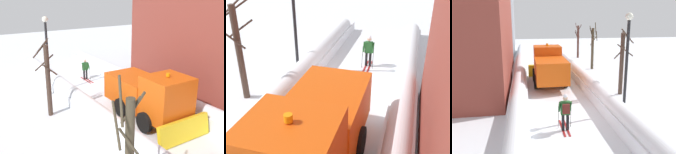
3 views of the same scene
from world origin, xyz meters
The scene contains 8 objects.
ground_plane centered at (0.00, 10.00, 0.00)m, with size 80.00×80.00×0.00m, color white.
snowbank_left centered at (-2.51, 10.00, 0.51)m, with size 1.10×36.00×1.13m.
snowbank_right centered at (2.51, 10.00, 0.50)m, with size 1.10×36.00×1.12m.
plow_truck centered at (-0.18, 6.77, 1.48)m, with size 3.20×5.98×3.12m.
skier centered at (-0.30, -1.57, 1.00)m, with size 0.62×1.80×1.81m.
traffic_light_pole centered at (-3.49, 3.16, 3.24)m, with size 0.28×0.42×4.64m.
street_lamp centered at (3.29, 0.07, 3.42)m, with size 0.40×0.40×5.43m.
bare_tree_near centered at (4.42, 3.32, 2.23)m, with size 1.30×1.15×4.51m.
Camera 1 is at (8.86, 17.47, 7.02)m, focal length 42.81 mm.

